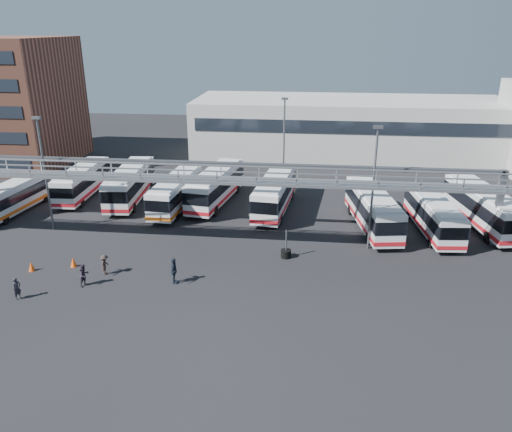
# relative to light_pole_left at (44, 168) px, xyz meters

# --- Properties ---
(ground) EXTENTS (140.00, 140.00, 0.00)m
(ground) POSITION_rel_light_pole_left_xyz_m (16.00, -8.00, -5.73)
(ground) COLOR black
(ground) RESTS_ON ground
(gantry) EXTENTS (51.40, 5.15, 7.10)m
(gantry) POSITION_rel_light_pole_left_xyz_m (16.00, -2.13, -0.22)
(gantry) COLOR gray
(gantry) RESTS_ON ground
(warehouse) EXTENTS (42.00, 14.00, 8.00)m
(warehouse) POSITION_rel_light_pole_left_xyz_m (28.00, 30.00, -1.73)
(warehouse) COLOR #9E9E99
(warehouse) RESTS_ON ground
(light_pole_left) EXTENTS (0.70, 0.35, 10.21)m
(light_pole_left) POSITION_rel_light_pole_left_xyz_m (0.00, 0.00, 0.00)
(light_pole_left) COLOR #4C4F54
(light_pole_left) RESTS_ON ground
(light_pole_mid) EXTENTS (0.70, 0.35, 10.21)m
(light_pole_mid) POSITION_rel_light_pole_left_xyz_m (28.00, -1.00, 0.00)
(light_pole_mid) COLOR #4C4F54
(light_pole_mid) RESTS_ON ground
(light_pole_back) EXTENTS (0.70, 0.35, 10.21)m
(light_pole_back) POSITION_rel_light_pole_left_xyz_m (20.00, 14.00, 0.00)
(light_pole_back) COLOR #4C4F54
(light_pole_back) RESTS_ON ground
(bus_0) EXTENTS (3.19, 10.15, 3.03)m
(bus_0) POSITION_rel_light_pole_left_xyz_m (-5.75, 3.87, -4.05)
(bus_0) COLOR silver
(bus_0) RESTS_ON ground
(bus_1) EXTENTS (2.97, 10.70, 3.22)m
(bus_1) POSITION_rel_light_pole_left_xyz_m (-1.29, 9.28, -3.95)
(bus_1) COLOR silver
(bus_1) RESTS_ON ground
(bus_2) EXTENTS (3.56, 11.61, 3.47)m
(bus_2) POSITION_rel_light_pole_left_xyz_m (4.28, 8.55, -3.81)
(bus_2) COLOR silver
(bus_2) RESTS_ON ground
(bus_3) EXTENTS (3.14, 10.73, 3.22)m
(bus_3) POSITION_rel_light_pole_left_xyz_m (9.69, 6.71, -3.95)
(bus_3) COLOR silver
(bus_3) RESTS_ON ground
(bus_4) EXTENTS (4.34, 11.71, 3.48)m
(bus_4) POSITION_rel_light_pole_left_xyz_m (13.34, 8.78, -3.80)
(bus_4) COLOR silver
(bus_4) RESTS_ON ground
(bus_5) EXTENTS (3.75, 11.51, 3.43)m
(bus_5) POSITION_rel_light_pole_left_xyz_m (19.60, 7.26, -3.83)
(bus_5) COLOR silver
(bus_5) RESTS_ON ground
(bus_7) EXTENTS (4.31, 11.54, 3.42)m
(bus_7) POSITION_rel_light_pole_left_xyz_m (28.73, 3.61, -3.83)
(bus_7) COLOR silver
(bus_7) RESTS_ON ground
(bus_8) EXTENTS (3.40, 10.62, 3.17)m
(bus_8) POSITION_rel_light_pole_left_xyz_m (33.97, 3.19, -3.97)
(bus_8) COLOR silver
(bus_8) RESTS_ON ground
(bus_9) EXTENTS (4.59, 11.88, 3.52)m
(bus_9) POSITION_rel_light_pole_left_xyz_m (38.76, 5.09, -3.78)
(bus_9) COLOR silver
(bus_9) RESTS_ON ground
(pedestrian_a) EXTENTS (0.57, 0.68, 1.58)m
(pedestrian_a) POSITION_rel_light_pole_left_xyz_m (3.70, -12.01, -4.94)
(pedestrian_a) COLOR black
(pedestrian_a) RESTS_ON ground
(pedestrian_b) EXTENTS (0.89, 0.98, 1.64)m
(pedestrian_b) POSITION_rel_light_pole_left_xyz_m (7.40, -9.71, -4.91)
(pedestrian_b) COLOR #28212D
(pedestrian_b) RESTS_ON ground
(pedestrian_c) EXTENTS (0.63, 1.04, 1.57)m
(pedestrian_c) POSITION_rel_light_pole_left_xyz_m (8.18, -7.91, -4.94)
(pedestrian_c) COLOR #302320
(pedestrian_c) RESTS_ON ground
(pedestrian_d) EXTENTS (0.60, 1.19, 1.95)m
(pedestrian_d) POSITION_rel_light_pole_left_xyz_m (13.63, -8.64, -4.75)
(pedestrian_d) COLOR #1B2431
(pedestrian_d) RESTS_ON ground
(cone_left) EXTENTS (0.48, 0.48, 0.75)m
(cone_left) POSITION_rel_light_pole_left_xyz_m (5.23, -6.97, -5.35)
(cone_left) COLOR #F54F0D
(cone_left) RESTS_ON ground
(cone_right) EXTENTS (0.49, 0.49, 0.73)m
(cone_right) POSITION_rel_light_pole_left_xyz_m (2.40, -7.99, -5.36)
(cone_right) COLOR #F54F0D
(cone_right) RESTS_ON ground
(tire_stack) EXTENTS (0.82, 0.82, 2.36)m
(tire_stack) POSITION_rel_light_pole_left_xyz_m (21.34, -3.50, -5.33)
(tire_stack) COLOR black
(tire_stack) RESTS_ON ground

